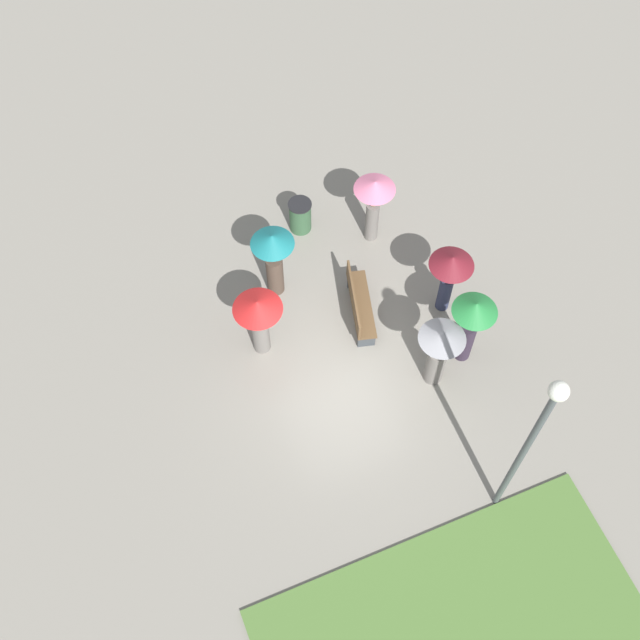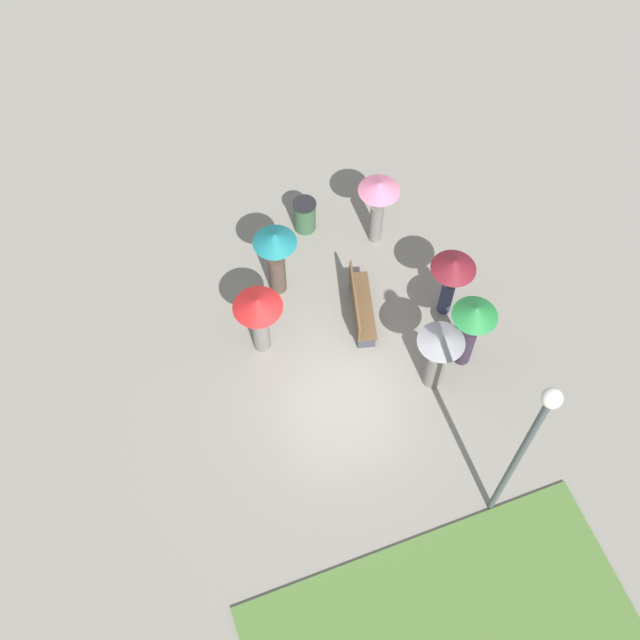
{
  "view_description": "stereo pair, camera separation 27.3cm",
  "coord_description": "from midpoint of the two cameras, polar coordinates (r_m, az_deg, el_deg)",
  "views": [
    {
      "loc": [
        -6.98,
        3.42,
        15.14
      ],
      "look_at": [
        0.84,
        0.22,
        1.12
      ],
      "focal_mm": 45.0,
      "sensor_mm": 36.0,
      "label": 1
    },
    {
      "loc": [
        -7.08,
        3.16,
        15.14
      ],
      "look_at": [
        0.84,
        0.22,
        1.12
      ],
      "focal_mm": 45.0,
      "sensor_mm": 36.0,
      "label": 2
    }
  ],
  "objects": [
    {
      "name": "lamp_post",
      "position": [
        13.4,
        14.27,
        -8.09
      ],
      "size": [
        0.32,
        0.32,
        5.0
      ],
      "color": "#474C51",
      "rests_on": "ground_plane"
    },
    {
      "name": "crowd_person_maroon",
      "position": [
        16.91,
        8.78,
        3.51
      ],
      "size": [
        0.95,
        0.95,
        1.85
      ],
      "rotation": [
        0.0,
        0.0,
        4.97
      ],
      "color": "#282D47",
      "rests_on": "ground_plane"
    },
    {
      "name": "crowd_person_grey",
      "position": [
        16.13,
        7.98,
        -2.14
      ],
      "size": [
        0.95,
        0.95,
        1.84
      ],
      "rotation": [
        0.0,
        0.0,
        1.25
      ],
      "color": "slate",
      "rests_on": "ground_plane"
    },
    {
      "name": "crowd_person_pink",
      "position": [
        17.92,
        3.41,
        8.65
      ],
      "size": [
        0.93,
        0.93,
        1.93
      ],
      "rotation": [
        0.0,
        0.0,
        0.8
      ],
      "color": "slate",
      "rests_on": "ground_plane"
    },
    {
      "name": "crowd_person_teal",
      "position": [
        17.07,
        -3.8,
        4.65
      ],
      "size": [
        0.94,
        0.94,
        1.97
      ],
      "rotation": [
        0.0,
        0.0,
        3.31
      ],
      "color": "#47382D",
      "rests_on": "ground_plane"
    },
    {
      "name": "ground_plane",
      "position": [
        17.02,
        1.28,
        -3.95
      ],
      "size": [
        90.0,
        90.0,
        0.0
      ],
      "primitive_type": "plane",
      "color": "gray"
    },
    {
      "name": "trash_bin",
      "position": [
        18.8,
        -1.84,
        7.41
      ],
      "size": [
        0.55,
        0.55,
        0.87
      ],
      "color": "#335638",
      "rests_on": "ground_plane"
    },
    {
      "name": "park_bench",
      "position": [
        17.36,
        2.29,
        1.16
      ],
      "size": [
        1.79,
        0.86,
        0.9
      ],
      "rotation": [
        0.0,
        0.0,
        -0.26
      ],
      "color": "brown",
      "rests_on": "ground_plane"
    },
    {
      "name": "crowd_person_red",
      "position": [
        16.3,
        -4.87,
        0.29
      ],
      "size": [
        1.03,
        1.03,
        1.79
      ],
      "rotation": [
        0.0,
        0.0,
        5.32
      ],
      "color": "slate",
      "rests_on": "ground_plane"
    },
    {
      "name": "crowd_person_green",
      "position": [
        16.3,
        10.26,
        -0.06
      ],
      "size": [
        0.92,
        0.92,
        2.03
      ],
      "rotation": [
        0.0,
        0.0,
        5.0
      ],
      "color": "#2D2333",
      "rests_on": "ground_plane"
    }
  ]
}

